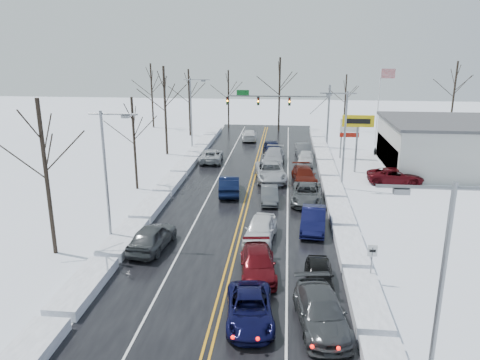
# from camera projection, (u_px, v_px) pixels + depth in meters

# --- Properties ---
(ground) EXTENTS (160.00, 160.00, 0.00)m
(ground) POSITION_uv_depth(u_px,v_px,m) (241.00, 225.00, 35.03)
(ground) COLOR silver
(ground) RESTS_ON ground
(road_surface) EXTENTS (14.00, 84.00, 0.01)m
(road_surface) POSITION_uv_depth(u_px,v_px,m) (243.00, 215.00, 36.94)
(road_surface) COLOR black
(road_surface) RESTS_ON ground
(snow_bank_left) EXTENTS (1.78, 72.00, 0.61)m
(snow_bank_left) POSITION_uv_depth(u_px,v_px,m) (149.00, 212.00, 37.67)
(snow_bank_left) COLOR white
(snow_bank_left) RESTS_ON ground
(snow_bank_right) EXTENTS (1.78, 72.00, 0.61)m
(snow_bank_right) POSITION_uv_depth(u_px,v_px,m) (341.00, 219.00, 36.21)
(snow_bank_right) COLOR white
(snow_bank_right) RESTS_ON ground
(traffic_signal_mast) EXTENTS (13.28, 0.39, 8.00)m
(traffic_signal_mast) POSITION_uv_depth(u_px,v_px,m) (289.00, 104.00, 59.85)
(traffic_signal_mast) COLOR slate
(traffic_signal_mast) RESTS_ON ground
(tires_plus_sign) EXTENTS (3.20, 0.34, 6.00)m
(tires_plus_sign) POSITION_uv_depth(u_px,v_px,m) (358.00, 125.00, 47.86)
(tires_plus_sign) COLOR slate
(tires_plus_sign) RESTS_ON ground
(used_vehicles_sign) EXTENTS (2.20, 0.22, 4.65)m
(used_vehicles_sign) POSITION_uv_depth(u_px,v_px,m) (350.00, 131.00, 54.07)
(used_vehicles_sign) COLOR slate
(used_vehicles_sign) RESTS_ON ground
(speed_limit_sign) EXTENTS (0.55, 0.09, 2.35)m
(speed_limit_sign) POSITION_uv_depth(u_px,v_px,m) (372.00, 257.00, 26.15)
(speed_limit_sign) COLOR slate
(speed_limit_sign) RESTS_ON ground
(flagpole) EXTENTS (1.87, 1.20, 10.00)m
(flagpole) POSITION_uv_depth(u_px,v_px,m) (380.00, 100.00, 60.51)
(flagpole) COLOR silver
(flagpole) RESTS_ON ground
(streetlight_se) EXTENTS (3.20, 0.25, 9.00)m
(streetlight_se) POSITION_uv_depth(u_px,v_px,m) (435.00, 288.00, 15.55)
(streetlight_se) COLOR slate
(streetlight_se) RESTS_ON ground
(streetlight_ne) EXTENTS (3.20, 0.25, 9.00)m
(streetlight_ne) POSITION_uv_depth(u_px,v_px,m) (343.00, 132.00, 42.26)
(streetlight_ne) COLOR slate
(streetlight_ne) RESTS_ON ground
(streetlight_sw) EXTENTS (3.20, 0.25, 9.00)m
(streetlight_sw) POSITION_uv_depth(u_px,v_px,m) (108.00, 167.00, 30.51)
(streetlight_sw) COLOR slate
(streetlight_sw) RESTS_ON ground
(streetlight_nw) EXTENTS (3.20, 0.25, 9.00)m
(streetlight_nw) POSITION_uv_depth(u_px,v_px,m) (193.00, 109.00, 57.22)
(streetlight_nw) COLOR slate
(streetlight_nw) RESTS_ON ground
(tree_left_b) EXTENTS (4.00, 4.00, 10.00)m
(tree_left_b) POSITION_uv_depth(u_px,v_px,m) (43.00, 148.00, 28.43)
(tree_left_b) COLOR #2D231C
(tree_left_b) RESTS_ON ground
(tree_left_c) EXTENTS (3.40, 3.40, 8.50)m
(tree_left_c) POSITION_uv_depth(u_px,v_px,m) (133.00, 126.00, 41.99)
(tree_left_c) COLOR #2D231C
(tree_left_c) RESTS_ON ground
(tree_left_d) EXTENTS (4.20, 4.20, 10.50)m
(tree_left_d) POSITION_uv_depth(u_px,v_px,m) (165.00, 93.00, 55.01)
(tree_left_d) COLOR #2D231C
(tree_left_d) RESTS_ON ground
(tree_left_e) EXTENTS (3.80, 3.80, 9.50)m
(tree_left_e) POSITION_uv_depth(u_px,v_px,m) (189.00, 90.00, 66.62)
(tree_left_e) COLOR #2D231C
(tree_left_e) RESTS_ON ground
(tree_far_a) EXTENTS (4.00, 4.00, 10.00)m
(tree_far_a) POSITION_uv_depth(u_px,v_px,m) (151.00, 83.00, 72.94)
(tree_far_a) COLOR #2D231C
(tree_far_a) RESTS_ON ground
(tree_far_b) EXTENTS (3.60, 3.60, 9.00)m
(tree_far_b) POSITION_uv_depth(u_px,v_px,m) (228.00, 88.00, 72.94)
(tree_far_b) COLOR #2D231C
(tree_far_b) RESTS_ON ground
(tree_far_c) EXTENTS (4.40, 4.40, 11.00)m
(tree_far_c) POSITION_uv_depth(u_px,v_px,m) (280.00, 80.00, 69.86)
(tree_far_c) COLOR #2D231C
(tree_far_c) RESTS_ON ground
(tree_far_d) EXTENTS (3.40, 3.40, 8.50)m
(tree_far_d) POSITION_uv_depth(u_px,v_px,m) (346.00, 92.00, 70.83)
(tree_far_d) COLOR #2D231C
(tree_far_d) RESTS_ON ground
(tree_far_e) EXTENTS (4.20, 4.20, 10.50)m
(tree_far_e) POSITION_uv_depth(u_px,v_px,m) (455.00, 83.00, 69.37)
(tree_far_e) COLOR #2D231C
(tree_far_e) RESTS_ON ground
(queued_car_2) EXTENTS (2.77, 5.13, 1.37)m
(queued_car_2) POSITION_uv_depth(u_px,v_px,m) (250.00, 321.00, 22.97)
(queued_car_2) COLOR black
(queued_car_2) RESTS_ON ground
(queued_car_3) EXTENTS (2.56, 5.14, 1.43)m
(queued_car_3) POSITION_uv_depth(u_px,v_px,m) (258.00, 275.00, 27.54)
(queued_car_3) COLOR #540B10
(queued_car_3) RESTS_ON ground
(queued_car_4) EXTENTS (2.40, 4.98, 1.64)m
(queued_car_4) POSITION_uv_depth(u_px,v_px,m) (260.00, 240.00, 32.32)
(queued_car_4) COLOR white
(queued_car_4) RESTS_ON ground
(queued_car_5) EXTENTS (1.69, 4.18, 1.35)m
(queued_car_5) POSITION_uv_depth(u_px,v_px,m) (269.00, 202.00, 39.99)
(queued_car_5) COLOR #444749
(queued_car_5) RESTS_ON ground
(queued_car_6) EXTENTS (3.63, 6.49, 1.72)m
(queued_car_6) POSITION_uv_depth(u_px,v_px,m) (270.00, 180.00, 46.44)
(queued_car_6) COLOR #ABADB3
(queued_car_6) RESTS_ON ground
(queued_car_7) EXTENTS (2.54, 5.80, 1.66)m
(queued_car_7) POSITION_uv_depth(u_px,v_px,m) (274.00, 164.00, 52.66)
(queued_car_7) COLOR #A1A3A9
(queued_car_7) RESTS_ON ground
(queued_car_8) EXTENTS (2.69, 5.27, 1.72)m
(queued_car_8) POSITION_uv_depth(u_px,v_px,m) (272.00, 155.00, 56.54)
(queued_car_8) COLOR black
(queued_car_8) RESTS_ON ground
(queued_car_11) EXTENTS (2.92, 5.65, 1.57)m
(queued_car_11) POSITION_uv_depth(u_px,v_px,m) (320.00, 326.00, 22.57)
(queued_car_11) COLOR #3B3D3F
(queued_car_11) RESTS_ON ground
(queued_car_12) EXTENTS (1.65, 3.97, 1.34)m
(queued_car_12) POSITION_uv_depth(u_px,v_px,m) (318.00, 285.00, 26.36)
(queued_car_12) COLOR black
(queued_car_12) RESTS_ON ground
(queued_car_13) EXTENTS (2.11, 5.03, 1.62)m
(queued_car_13) POSITION_uv_depth(u_px,v_px,m) (313.00, 230.00, 34.08)
(queued_car_13) COLOR black
(queued_car_13) RESTS_ON ground
(queued_car_14) EXTENTS (2.87, 5.66, 1.53)m
(queued_car_14) POSITION_uv_depth(u_px,v_px,m) (306.00, 202.00, 39.99)
(queued_car_14) COLOR #434749
(queued_car_14) RESTS_ON ground
(queued_car_15) EXTENTS (2.62, 5.34, 1.50)m
(queued_car_15) POSITION_uv_depth(u_px,v_px,m) (304.00, 182.00, 45.57)
(queued_car_15) COLOR #4B110A
(queued_car_15) RESTS_ON ground
(queued_car_16) EXTENTS (1.95, 4.40, 1.47)m
(queued_car_16) POSITION_uv_depth(u_px,v_px,m) (305.00, 164.00, 52.42)
(queued_car_16) COLOR silver
(queued_car_16) RESTS_ON ground
(queued_car_17) EXTENTS (2.02, 4.76, 1.53)m
(queued_car_17) POSITION_uv_depth(u_px,v_px,m) (303.00, 156.00, 55.92)
(queued_car_17) COLOR #45484B
(queued_car_17) RESTS_ON ground
(oncoming_car_0) EXTENTS (2.34, 5.26, 1.68)m
(oncoming_car_0) POSITION_uv_depth(u_px,v_px,m) (229.00, 194.00, 42.26)
(oncoming_car_0) COLOR black
(oncoming_car_0) RESTS_ON ground
(oncoming_car_1) EXTENTS (2.72, 5.34, 1.44)m
(oncoming_car_1) POSITION_uv_depth(u_px,v_px,m) (212.00, 162.00, 53.49)
(oncoming_car_1) COLOR #A8ACB0
(oncoming_car_1) RESTS_ON ground
(oncoming_car_2) EXTENTS (2.42, 5.15, 1.45)m
(oncoming_car_2) POSITION_uv_depth(u_px,v_px,m) (249.00, 140.00, 65.17)
(oncoming_car_2) COLOR white
(oncoming_car_2) RESTS_ON ground
(oncoming_car_3) EXTENTS (2.54, 5.15, 1.69)m
(oncoming_car_3) POSITION_uv_depth(u_px,v_px,m) (153.00, 248.00, 31.03)
(oncoming_car_3) COLOR #414447
(oncoming_car_3) RESTS_ON ground
(parked_car_0) EXTENTS (5.36, 2.56, 1.48)m
(parked_car_0) POSITION_uv_depth(u_px,v_px,m) (394.00, 183.00, 45.31)
(parked_car_0) COLOR #49090F
(parked_car_0) RESTS_ON ground
(parked_car_1) EXTENTS (2.64, 5.99, 1.71)m
(parked_car_1) POSITION_uv_depth(u_px,v_px,m) (418.00, 173.00, 48.85)
(parked_car_1) COLOR #3F4244
(parked_car_1) RESTS_ON ground
(parked_car_2) EXTENTS (2.31, 4.92, 1.63)m
(parked_car_2) POSITION_uv_depth(u_px,v_px,m) (385.00, 158.00, 55.12)
(parked_car_2) COLOR black
(parked_car_2) RESTS_ON ground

